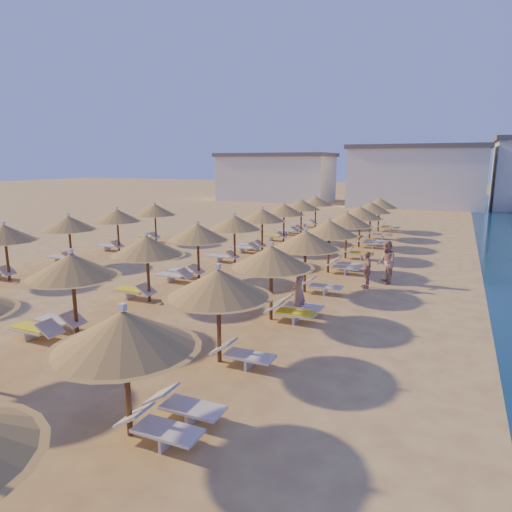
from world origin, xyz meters
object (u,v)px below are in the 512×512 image
at_px(parasol_row_east, 305,241).
at_px(beachgoer_b, 386,262).
at_px(parasol_row_west, 198,233).
at_px(beachgoer_c, 367,270).
at_px(beachgoer_a, 299,291).

xyz_separation_m(parasol_row_east, beachgoer_b, (2.87, 2.74, -1.19)).
distance_m(parasol_row_west, beachgoer_c, 7.63).
distance_m(beachgoer_a, beachgoer_b, 6.01).
relative_size(parasol_row_east, beachgoer_c, 25.18).
distance_m(parasol_row_east, parasol_row_west, 5.10).
xyz_separation_m(parasol_row_east, beachgoer_c, (2.23, 1.66, -1.35)).
height_order(parasol_row_east, beachgoer_b, parasol_row_east).
xyz_separation_m(parasol_row_west, beachgoer_a, (5.80, -2.86, -1.27)).
relative_size(parasol_row_east, beachgoer_b, 20.84).
bearing_deg(beachgoer_c, parasol_row_east, -79.78).
height_order(parasol_row_west, beachgoer_c, parasol_row_west).
height_order(beachgoer_a, beachgoer_b, beachgoer_b).
bearing_deg(parasol_row_west, parasol_row_east, 0.00).
bearing_deg(beachgoer_a, beachgoer_b, 162.14).
height_order(beachgoer_c, beachgoer_b, beachgoer_b).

